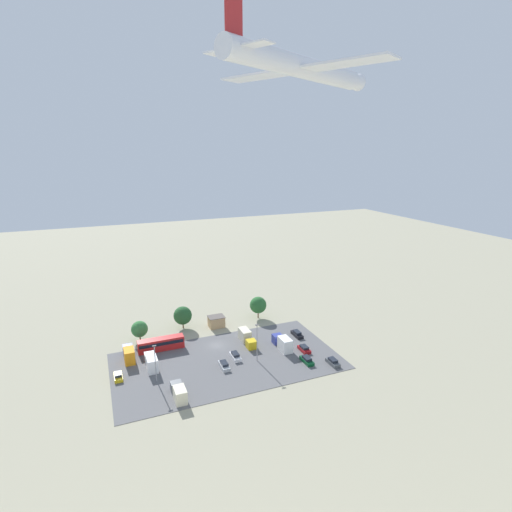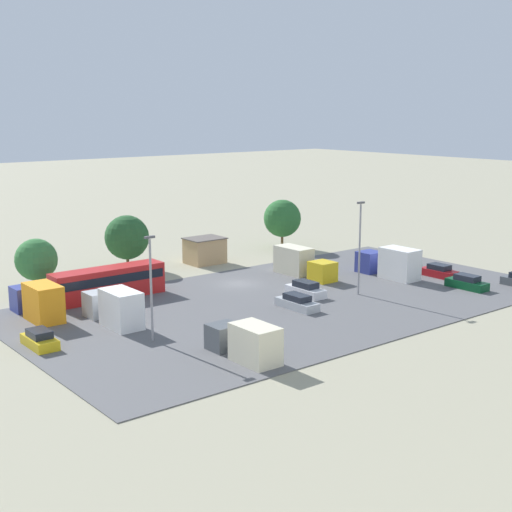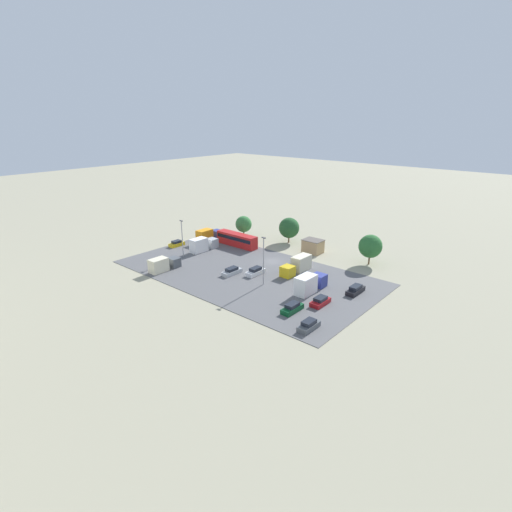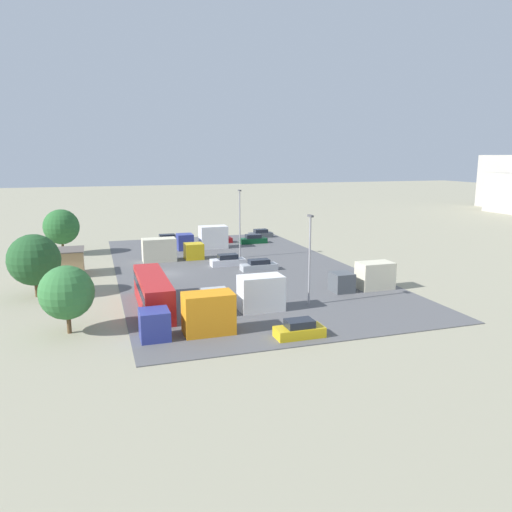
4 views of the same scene
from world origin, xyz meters
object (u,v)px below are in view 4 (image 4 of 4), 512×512
Objects in this scene: bus at (153,291)px; parked_truck_4 at (169,250)px; parked_car_4 at (228,261)px; parked_truck_1 at (248,296)px; parked_car_5 at (259,266)px; shed_building at (69,262)px; parked_car_0 at (253,240)px; parked_truck_3 at (205,238)px; parked_car_6 at (261,234)px; parked_car_1 at (299,330)px; parked_truck_0 at (194,316)px; parked_car_2 at (167,239)px; parked_truck_2 at (366,277)px; parked_car_3 at (219,239)px.

parked_truck_4 is at bearing 77.79° from bus.
parked_truck_1 is at bearing 170.56° from parked_car_4.
shed_building is at bearing 77.62° from parked_car_5.
parked_truck_3 is (2.35, -8.74, 1.00)m from parked_car_0.
shed_building is at bearing 122.21° from parked_car_6.
shed_building reaches higher than parked_car_6.
shed_building is 32.23m from parked_car_0.
parked_truck_0 is (-3.17, -8.05, 0.97)m from parked_car_1.
parked_car_2 is 1.00× the size of parked_car_5.
parked_truck_1 reaches higher than parked_car_0.
bus reaches higher than parked_truck_2.
shed_building is 1.11× the size of parked_car_6.
parked_car_5 is at bearing -169.53° from parked_truck_3.
parked_car_2 is at bearing 92.89° from parked_car_6.
bus is 2.53× the size of parked_car_5.
parked_truck_4 is (-22.35, -18.28, 0.12)m from parked_truck_2.
bus is 15.51m from parked_car_1.
parked_truck_2 is at bearing -155.98° from parked_car_2.
parked_car_6 is 0.55× the size of parked_truck_1.
parked_car_6 is at bearing 110.84° from parked_car_3.
parked_truck_0 is (25.98, 10.56, 0.01)m from shed_building.
parked_truck_3 is at bearing 68.62° from bus.
parked_truck_3 reaches higher than parked_car_3.
parked_truck_1 reaches higher than bus.
parked_car_0 is 0.99× the size of parked_car_4.
parked_car_3 is at bearing 125.81° from shed_building.
parked_truck_4 is at bearing 7.98° from parked_truck_1.
shed_building is at bearing 116.98° from parked_car_0.
parked_truck_4 is (-9.72, -10.10, 0.88)m from parked_car_5.
shed_building is at bearing 60.52° from parked_truck_2.
shed_building is 27.10m from parked_truck_1.
parked_truck_3 is (-13.40, -0.11, 0.98)m from parked_car_4.
parked_truck_1 is 0.96× the size of parked_truck_3.
parked_truck_4 is (12.21, -10.27, 0.87)m from parked_car_3.
bus reaches higher than parked_car_2.
parked_car_2 is at bearing 142.28° from shed_building.
parked_car_5 is (24.32, 8.29, -0.04)m from parked_car_2.
bus is 1.41× the size of parked_truck_4.
parked_truck_0 is (46.08, -21.33, 0.94)m from parked_car_6.
parked_car_1 is at bearing -111.51° from parked_truck_0.
bus is 1.56× the size of parked_truck_0.
parked_truck_4 reaches higher than parked_car_0.
parked_truck_1 reaches higher than parked_car_2.
parked_car_1 is at bearing 164.90° from parked_car_6.
parked_truck_1 is 15.08m from parked_truck_2.
parked_car_2 is 1.11× the size of parked_car_6.
parked_truck_2 is at bearing 60.52° from shed_building.
parked_car_1 is 0.85× the size of parked_car_2.
bus reaches higher than parked_car_0.
parked_car_2 is 8.80m from parked_car_3.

